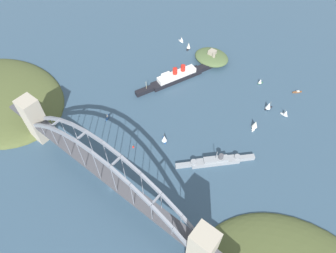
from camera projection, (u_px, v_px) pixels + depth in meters
name	position (u px, v px, depth m)	size (l,w,h in m)	color
ground_plane	(110.00, 189.00, 249.47)	(1400.00, 1400.00, 0.00)	#334C60
harbor_arch_bridge	(105.00, 173.00, 229.31)	(245.63, 14.51, 62.02)	#ADA38E
ocean_liner	(177.00, 77.00, 333.18)	(43.79, 98.20, 17.45)	black
naval_cruiser	(216.00, 161.00, 263.70)	(52.73, 54.75, 16.95)	gray
fort_island_mid_harbor	(212.00, 57.00, 355.47)	(41.70, 35.14, 14.95)	#4C6038
small_boat_0	(286.00, 113.00, 299.35)	(7.71, 4.28, 8.21)	silver
small_boat_1	(164.00, 138.00, 278.05)	(8.48, 7.70, 9.42)	#234C8C
small_boat_2	(269.00, 106.00, 304.51)	(6.97, 9.39, 10.20)	black
small_boat_3	(260.00, 81.00, 330.39)	(5.08, 6.51, 7.24)	#2D6B3D
small_boat_4	(189.00, 46.00, 370.82)	(5.65, 8.59, 10.06)	black
small_boat_5	(182.00, 39.00, 380.89)	(8.48, 5.66, 8.04)	silver
small_boat_6	(107.00, 117.00, 299.58)	(4.73, 7.41, 2.59)	#234C8C
small_boat_7	(297.00, 92.00, 323.21)	(8.17, 8.44, 2.25)	brown
small_boat_8	(255.00, 124.00, 288.36)	(6.48, 10.00, 10.51)	silver
channel_marker_buoy	(133.00, 146.00, 276.18)	(2.20, 2.20, 2.75)	red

